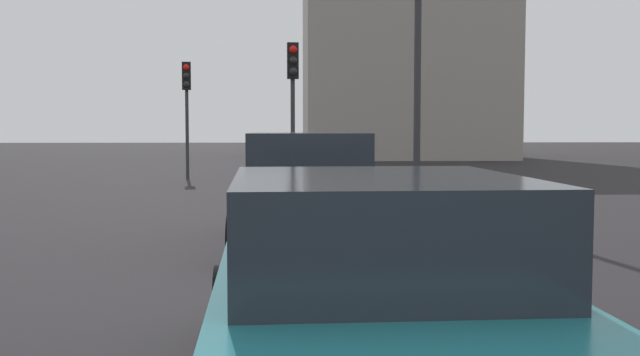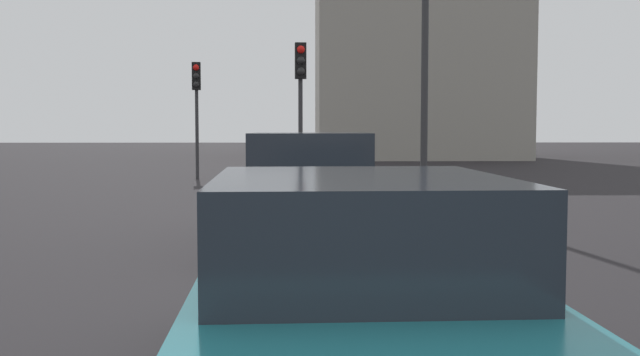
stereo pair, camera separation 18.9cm
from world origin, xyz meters
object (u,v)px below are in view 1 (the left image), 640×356
car_silver_lead (308,192)px  car_teal_second (373,298)px  traffic_light_near_left (187,95)px  traffic_light_near_right (293,85)px

car_silver_lead → car_teal_second: 6.23m
car_silver_lead → car_teal_second: (-6.22, -0.21, -0.08)m
car_teal_second → traffic_light_near_left: bearing=8.6°
car_teal_second → traffic_light_near_right: size_ratio=1.18×
traffic_light_near_left → traffic_light_near_right: 6.57m
car_silver_lead → traffic_light_near_left: (13.82, 3.58, 1.97)m
car_teal_second → traffic_light_near_left: 20.51m
car_silver_lead → traffic_light_near_right: 8.44m
car_silver_lead → car_teal_second: car_silver_lead is taller
traffic_light_near_right → car_teal_second: bearing=-3.0°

